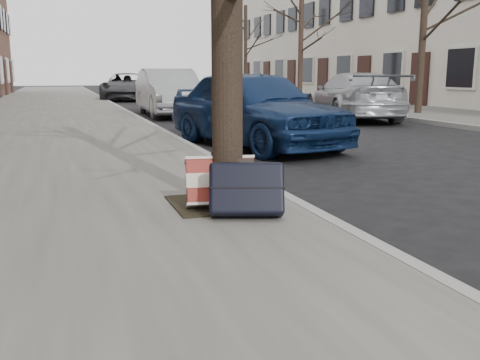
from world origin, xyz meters
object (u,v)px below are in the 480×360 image
object	(u,v)px
suitcase_navy	(247,189)
car_near_front	(255,108)
car_near_mid	(169,92)
suitcase_red	(220,182)

from	to	relation	value
suitcase_navy	car_near_front	world-z (taller)	car_near_front
suitcase_navy	car_near_mid	world-z (taller)	car_near_mid
suitcase_navy	car_near_front	xyz separation A→B (m)	(1.90, 4.98, 0.34)
suitcase_red	suitcase_navy	world-z (taller)	suitcase_navy
suitcase_red	car_near_mid	xyz separation A→B (m)	(1.96, 12.27, 0.38)
suitcase_navy	car_near_mid	distance (m)	12.80
suitcase_navy	suitcase_red	bearing A→B (deg)	124.46
car_near_front	suitcase_red	bearing A→B (deg)	-127.23
car_near_mid	car_near_front	bearing A→B (deg)	-89.34
suitcase_red	car_near_mid	bearing A→B (deg)	90.65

